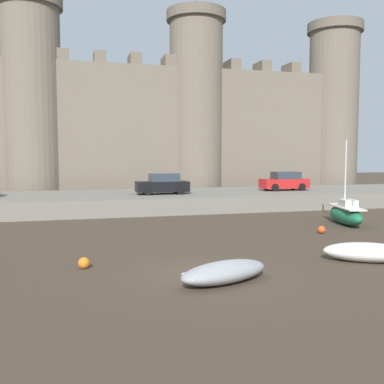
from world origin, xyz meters
name	(u,v)px	position (x,y,z in m)	size (l,w,h in m)	color
ground_plane	(208,274)	(0.00, 0.00, 0.00)	(160.00, 160.00, 0.00)	#423528
quay_road	(131,201)	(0.00, 20.45, 0.60)	(59.67, 10.00, 1.21)	slate
castle	(118,115)	(0.00, 29.54, 8.17)	(53.67, 6.00, 21.67)	#706354
sailboat_midflat_centre	(346,214)	(11.67, 8.85, 0.65)	(2.21, 4.56, 5.21)	#1E6B47
rowboat_foreground_right	(367,252)	(6.72, 0.11, 0.40)	(3.63, 2.75, 0.77)	silver
rowboat_foreground_centre	(224,272)	(0.22, -1.15, 0.37)	(3.73, 2.50, 0.71)	gray
mooring_buoy_mid_mud	(322,230)	(8.50, 6.40, 0.21)	(0.42, 0.42, 0.42)	#E04C1E
mooring_buoy_near_channel	(84,263)	(-4.27, 1.98, 0.22)	(0.43, 0.43, 0.43)	orange
car_quay_centre_east	(163,184)	(2.36, 19.47, 1.99)	(4.11, 1.89, 1.62)	black
car_quay_east	(285,181)	(13.35, 20.37, 1.99)	(4.11, 1.89, 1.62)	red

